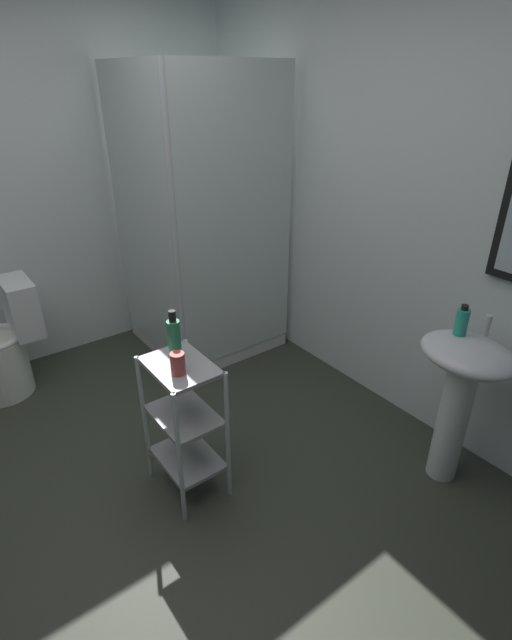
{
  "coord_description": "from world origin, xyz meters",
  "views": [
    {
      "loc": [
        1.65,
        -0.42,
        1.91
      ],
      "look_at": [
        -0.11,
        0.9,
        0.78
      ],
      "focal_mm": 26.76,
      "sensor_mm": 36.0,
      "label": 1
    }
  ],
  "objects_px": {
    "storage_cart": "(184,418)",
    "body_wash_bottle_green": "(174,338)",
    "pedestal_sink": "(461,383)",
    "rinse_cup": "(178,364)",
    "shower_stall": "(200,293)",
    "toilet": "(4,349)",
    "hand_soap_bottle": "(462,321)"
  },
  "relations": [
    {
      "from": "shower_stall",
      "to": "storage_cart",
      "type": "distance_m",
      "value": 1.43
    },
    {
      "from": "hand_soap_bottle",
      "to": "body_wash_bottle_green",
      "type": "relative_size",
      "value": 0.64
    },
    {
      "from": "shower_stall",
      "to": "hand_soap_bottle",
      "type": "distance_m",
      "value": 1.92
    },
    {
      "from": "pedestal_sink",
      "to": "rinse_cup",
      "type": "distance_m",
      "value": 1.36
    },
    {
      "from": "storage_cart",
      "to": "body_wash_bottle_green",
      "type": "xyz_separation_m",
      "value": [
        -0.07,
        0.02,
        0.41
      ]
    },
    {
      "from": "hand_soap_bottle",
      "to": "body_wash_bottle_green",
      "type": "distance_m",
      "value": 1.35
    },
    {
      "from": "body_wash_bottle_green",
      "to": "rinse_cup",
      "type": "height_order",
      "value": "body_wash_bottle_green"
    },
    {
      "from": "shower_stall",
      "to": "body_wash_bottle_green",
      "type": "relative_size",
      "value": 8.33
    },
    {
      "from": "storage_cart",
      "to": "body_wash_bottle_green",
      "type": "relative_size",
      "value": 3.08
    },
    {
      "from": "storage_cart",
      "to": "shower_stall",
      "type": "bearing_deg",
      "value": 145.86
    },
    {
      "from": "pedestal_sink",
      "to": "rinse_cup",
      "type": "bearing_deg",
      "value": -120.37
    },
    {
      "from": "shower_stall",
      "to": "rinse_cup",
      "type": "xyz_separation_m",
      "value": [
        1.24,
        -0.84,
        0.33
      ]
    },
    {
      "from": "shower_stall",
      "to": "toilet",
      "type": "relative_size",
      "value": 2.63
    },
    {
      "from": "storage_cart",
      "to": "rinse_cup",
      "type": "bearing_deg",
      "value": -32.36
    },
    {
      "from": "pedestal_sink",
      "to": "toilet",
      "type": "xyz_separation_m",
      "value": [
        -2.2,
        -1.65,
        -0.26
      ]
    },
    {
      "from": "pedestal_sink",
      "to": "hand_soap_bottle",
      "type": "distance_m",
      "value": 0.31
    },
    {
      "from": "toilet",
      "to": "body_wash_bottle_green",
      "type": "height_order",
      "value": "body_wash_bottle_green"
    },
    {
      "from": "pedestal_sink",
      "to": "rinse_cup",
      "type": "relative_size",
      "value": 7.93
    },
    {
      "from": "toilet",
      "to": "storage_cart",
      "type": "xyz_separation_m",
      "value": [
        1.46,
        0.53,
        0.12
      ]
    },
    {
      "from": "toilet",
      "to": "rinse_cup",
      "type": "distance_m",
      "value": 1.67
    },
    {
      "from": "pedestal_sink",
      "to": "toilet",
      "type": "height_order",
      "value": "pedestal_sink"
    },
    {
      "from": "body_wash_bottle_green",
      "to": "storage_cart",
      "type": "bearing_deg",
      "value": -14.59
    },
    {
      "from": "shower_stall",
      "to": "hand_soap_bottle",
      "type": "xyz_separation_m",
      "value": [
        1.84,
        0.35,
        0.41
      ]
    },
    {
      "from": "toilet",
      "to": "shower_stall",
      "type": "bearing_deg",
      "value": 78.18
    },
    {
      "from": "toilet",
      "to": "hand_soap_bottle",
      "type": "xyz_separation_m",
      "value": [
        2.12,
        1.68,
        0.56
      ]
    },
    {
      "from": "toilet",
      "to": "storage_cart",
      "type": "relative_size",
      "value": 1.03
    },
    {
      "from": "toilet",
      "to": "storage_cart",
      "type": "distance_m",
      "value": 1.56
    },
    {
      "from": "pedestal_sink",
      "to": "storage_cart",
      "type": "distance_m",
      "value": 1.35
    },
    {
      "from": "pedestal_sink",
      "to": "shower_stall",
      "type": "bearing_deg",
      "value": -170.45
    },
    {
      "from": "body_wash_bottle_green",
      "to": "hand_soap_bottle",
      "type": "bearing_deg",
      "value": 57.17
    },
    {
      "from": "toilet",
      "to": "storage_cart",
      "type": "height_order",
      "value": "toilet"
    },
    {
      "from": "pedestal_sink",
      "to": "rinse_cup",
      "type": "xyz_separation_m",
      "value": [
        -0.68,
        -1.16,
        0.21
      ]
    }
  ]
}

